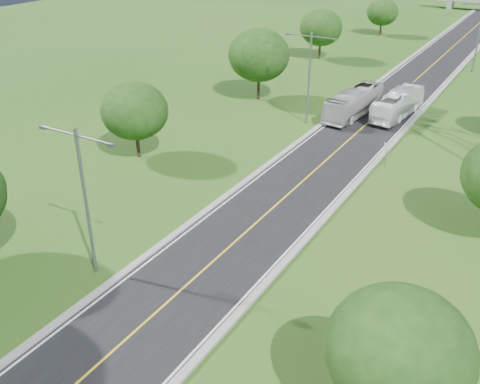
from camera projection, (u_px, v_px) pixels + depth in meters
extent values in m
plane|color=#215016|center=(397.00, 97.00, 68.99)|extent=(260.00, 260.00, 0.00)
cube|color=black|center=(410.00, 85.00, 73.55)|extent=(8.00, 150.00, 0.06)
cube|color=gray|center=(380.00, 81.00, 75.45)|extent=(0.50, 150.00, 0.22)
cube|color=gray|center=(442.00, 90.00, 71.57)|extent=(0.50, 150.00, 0.22)
cylinder|color=slate|center=(386.00, 155.00, 49.31)|extent=(0.08, 0.08, 2.40)
cube|color=white|center=(387.00, 147.00, 48.92)|extent=(0.55, 0.04, 0.70)
cube|color=gray|center=(450.00, 4.00, 134.04)|extent=(1.20, 3.00, 2.00)
cylinder|color=slate|center=(86.00, 205.00, 32.86)|extent=(0.22, 0.22, 10.00)
cylinder|color=slate|center=(59.00, 131.00, 31.38)|extent=(2.80, 0.12, 0.12)
cylinder|color=slate|center=(94.00, 140.00, 30.10)|extent=(2.80, 0.12, 0.12)
cube|color=slate|center=(44.00, 127.00, 31.99)|extent=(0.50, 0.25, 0.18)
cube|color=slate|center=(111.00, 145.00, 29.53)|extent=(0.50, 0.25, 0.18)
cylinder|color=slate|center=(309.00, 80.00, 58.00)|extent=(0.22, 0.22, 10.00)
cylinder|color=slate|center=(299.00, 35.00, 56.52)|extent=(2.80, 0.12, 0.12)
cylinder|color=slate|center=(324.00, 38.00, 55.24)|extent=(2.80, 0.12, 0.12)
cube|color=slate|center=(288.00, 34.00, 57.14)|extent=(0.50, 0.25, 0.18)
cube|color=slate|center=(336.00, 40.00, 54.67)|extent=(0.50, 0.25, 0.18)
cylinder|color=slate|center=(478.00, 38.00, 77.67)|extent=(0.22, 0.22, 10.00)
cylinder|color=slate|center=(475.00, 4.00, 76.19)|extent=(2.80, 0.12, 0.12)
cube|color=slate|center=(465.00, 4.00, 76.80)|extent=(0.50, 0.25, 0.18)
cylinder|color=black|center=(138.00, 144.00, 51.29)|extent=(0.36, 0.36, 2.70)
ellipsoid|color=#1A380F|center=(135.00, 111.00, 49.77)|extent=(6.30, 6.30, 5.36)
cylinder|color=black|center=(258.00, 87.00, 67.47)|extent=(0.36, 0.36, 3.24)
ellipsoid|color=#1A380F|center=(259.00, 55.00, 65.64)|extent=(7.56, 7.56, 6.43)
cylinder|color=black|center=(320.00, 50.00, 86.74)|extent=(0.36, 0.36, 2.88)
ellipsoid|color=#1A380F|center=(321.00, 28.00, 85.12)|extent=(6.72, 6.72, 5.71)
cylinder|color=black|center=(381.00, 29.00, 103.97)|extent=(0.36, 0.36, 2.52)
ellipsoid|color=#1A380F|center=(383.00, 12.00, 102.55)|extent=(5.88, 5.88, 5.00)
ellipsoid|color=#1A380F|center=(399.00, 350.00, 22.38)|extent=(6.30, 6.30, 5.36)
imported|color=white|center=(398.00, 104.00, 61.49)|extent=(3.43, 10.82, 2.96)
imported|color=beige|center=(354.00, 103.00, 61.68)|extent=(3.63, 11.22, 3.07)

